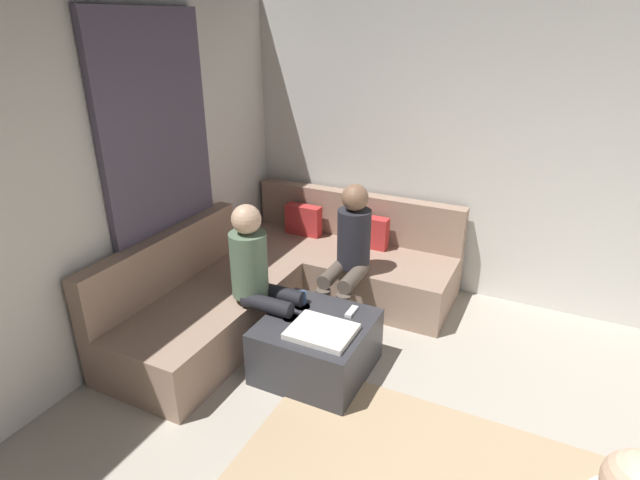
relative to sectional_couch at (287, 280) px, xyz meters
The scene contains 9 objects.
wall_back 2.57m from the sectional_couch, 27.05° to the left, with size 6.00×0.12×2.70m, color silver.
curtain_panel 1.36m from the sectional_couch, 142.74° to the right, with size 0.06×1.10×2.50m, color #595166.
sectional_couch is the anchor object (origin of this frame).
ottoman 0.95m from the sectional_couch, 47.22° to the right, with size 0.76×0.76×0.42m, color #333338.
folded_blanket 1.11m from the sectional_couch, 47.64° to the right, with size 0.44×0.36×0.04m, color white.
coffee_mug 0.69m from the sectional_couch, 50.61° to the right, with size 0.08×0.08×0.10m, color #334C72.
game_remote 0.96m from the sectional_couch, 29.91° to the right, with size 0.05×0.15×0.02m, color white.
person_on_couch_back 0.69m from the sectional_couch, ahead, with size 0.30×0.60×1.20m.
person_on_couch_side 0.76m from the sectional_couch, 76.99° to the right, with size 0.60×0.30×1.20m.
Camera 1 is at (-0.04, -1.60, 2.43)m, focal length 28.66 mm.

